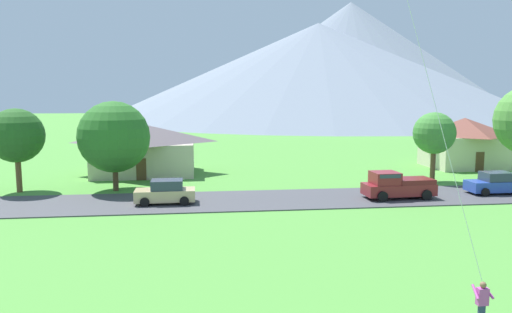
# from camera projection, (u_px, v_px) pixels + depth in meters

# --- Properties ---
(road_strip) EXTENTS (160.00, 6.83, 0.08)m
(road_strip) POSITION_uv_depth(u_px,v_px,m) (262.00, 200.00, 35.80)
(road_strip) COLOR #424247
(road_strip) RESTS_ON ground
(mountain_east_ridge) EXTENTS (111.66, 111.66, 38.92)m
(mountain_east_ridge) POSITION_uv_depth(u_px,v_px,m) (350.00, 60.00, 168.54)
(mountain_east_ridge) COLOR slate
(mountain_east_ridge) RESTS_ON ground
(mountain_far_west_ridge) EXTENTS (135.56, 135.56, 29.91)m
(mountain_far_west_ridge) POSITION_uv_depth(u_px,v_px,m) (318.00, 71.00, 154.77)
(mountain_far_west_ridge) COLOR slate
(mountain_far_west_ridge) RESTS_ON ground
(house_leftmost) EXTENTS (10.15, 7.79, 4.84)m
(house_leftmost) POSITION_uv_depth(u_px,v_px,m) (145.00, 148.00, 47.37)
(house_leftmost) COLOR beige
(house_leftmost) RESTS_ON ground
(house_left_center) EXTENTS (7.84, 6.78, 5.27)m
(house_left_center) POSITION_uv_depth(u_px,v_px,m) (464.00, 142.00, 51.71)
(house_left_center) COLOR beige
(house_left_center) RESTS_ON ground
(tree_near_left) EXTENTS (3.67, 3.67, 6.20)m
(tree_near_left) POSITION_uv_depth(u_px,v_px,m) (434.00, 133.00, 42.79)
(tree_near_left) COLOR brown
(tree_near_left) RESTS_ON ground
(tree_left_of_center) EXTENTS (5.71, 5.71, 7.23)m
(tree_left_of_center) POSITION_uv_depth(u_px,v_px,m) (114.00, 137.00, 38.87)
(tree_left_of_center) COLOR #4C3823
(tree_left_of_center) RESTS_ON ground
(tree_center) EXTENTS (4.28, 4.28, 6.67)m
(tree_center) POSITION_uv_depth(u_px,v_px,m) (16.00, 136.00, 38.29)
(tree_center) COLOR brown
(tree_center) RESTS_ON ground
(parked_car_tan_west_end) EXTENTS (4.22, 2.11, 1.68)m
(parked_car_tan_west_end) POSITION_uv_depth(u_px,v_px,m) (166.00, 192.00, 34.42)
(parked_car_tan_west_end) COLOR tan
(parked_car_tan_west_end) RESTS_ON road_strip
(parked_car_blue_mid_west) EXTENTS (4.22, 2.12, 1.68)m
(parked_car_blue_mid_west) POSITION_uv_depth(u_px,v_px,m) (495.00, 183.00, 37.83)
(parked_car_blue_mid_west) COLOR #2847A8
(parked_car_blue_mid_west) RESTS_ON road_strip
(pickup_truck_maroon_west_side) EXTENTS (5.28, 2.49, 1.99)m
(pickup_truck_maroon_west_side) POSITION_uv_depth(u_px,v_px,m) (397.00, 185.00, 36.12)
(pickup_truck_maroon_west_side) COLOR maroon
(pickup_truck_maroon_west_side) RESTS_ON road_strip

